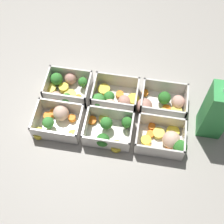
# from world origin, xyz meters

# --- Properties ---
(ground_plane) EXTENTS (4.00, 4.00, 0.00)m
(ground_plane) POSITION_xyz_m (0.00, 0.00, 0.00)
(ground_plane) COLOR gray
(container_near_left) EXTENTS (0.14, 0.12, 0.06)m
(container_near_left) POSITION_xyz_m (-0.15, -0.06, 0.02)
(container_near_left) COLOR silver
(container_near_left) RESTS_ON ground_plane
(container_near_center) EXTENTS (0.14, 0.13, 0.06)m
(container_near_center) POSITION_xyz_m (0.00, -0.06, 0.02)
(container_near_center) COLOR silver
(container_near_center) RESTS_ON ground_plane
(container_near_right) EXTENTS (0.14, 0.11, 0.06)m
(container_near_right) POSITION_xyz_m (0.16, -0.06, 0.02)
(container_near_right) COLOR silver
(container_near_right) RESTS_ON ground_plane
(container_far_left) EXTENTS (0.15, 0.13, 0.06)m
(container_far_left) POSITION_xyz_m (-0.15, 0.06, 0.02)
(container_far_left) COLOR silver
(container_far_left) RESTS_ON ground_plane
(container_far_center) EXTENTS (0.15, 0.11, 0.06)m
(container_far_center) POSITION_xyz_m (-0.01, 0.05, 0.02)
(container_far_center) COLOR silver
(container_far_center) RESTS_ON ground_plane
(container_far_right) EXTENTS (0.16, 0.11, 0.06)m
(container_far_right) POSITION_xyz_m (0.14, 0.05, 0.02)
(container_far_right) COLOR silver
(container_far_right) RESTS_ON ground_plane
(juice_carton) EXTENTS (0.07, 0.07, 0.20)m
(juice_carton) POSITION_xyz_m (0.28, 0.01, 0.10)
(juice_carton) COLOR green
(juice_carton) RESTS_ON ground_plane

